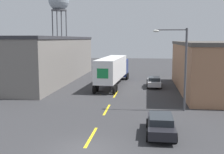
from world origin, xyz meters
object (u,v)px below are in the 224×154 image
at_px(parked_car_right_near, 161,124).
at_px(street_lamp, 181,62).
at_px(parked_car_right_far, 154,82).
at_px(water_tower, 59,2).
at_px(semi_truck, 113,68).

distance_m(parked_car_right_near, street_lamp, 8.10).
relative_size(parked_car_right_near, street_lamp, 0.63).
bearing_deg(parked_car_right_near, parked_car_right_far, 90.00).
bearing_deg(parked_car_right_far, water_tower, 124.76).
distance_m(semi_truck, street_lamp, 15.62).
distance_m(parked_car_right_far, water_tower, 45.42).
bearing_deg(semi_truck, street_lamp, -56.75).
bearing_deg(parked_car_right_far, semi_truck, 171.69).
xyz_separation_m(parked_car_right_near, parked_car_right_far, (0.00, 19.47, 0.00)).
height_order(parked_car_right_far, water_tower, water_tower).
bearing_deg(street_lamp, parked_car_right_far, 99.33).
distance_m(water_tower, street_lamp, 55.73).
distance_m(semi_truck, parked_car_right_near, 21.16).
xyz_separation_m(semi_truck, water_tower, (-18.63, 34.24, 13.83)).
relative_size(semi_truck, street_lamp, 2.01).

